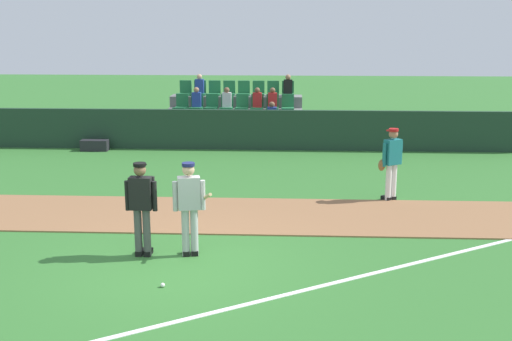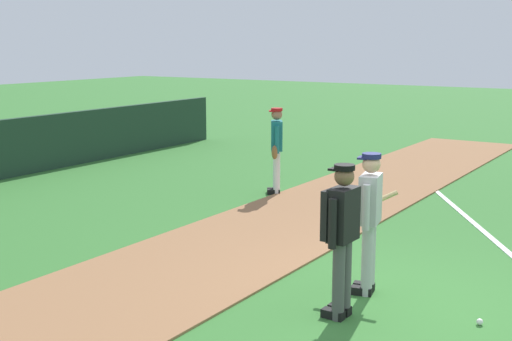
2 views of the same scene
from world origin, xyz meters
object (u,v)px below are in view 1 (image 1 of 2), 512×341
Objects in this scene: baseball at (163,285)px; runner_teal_jersey at (391,162)px; umpire_home_plate at (142,204)px; equipment_bag at (95,145)px; batter_grey_jersey at (190,205)px.

runner_teal_jersey is at bearing 49.83° from baseball.
equipment_bag is at bearing 111.70° from umpire_home_plate.
runner_teal_jersey is 23.78× the size of baseball.
umpire_home_plate is 1.00× the size of runner_teal_jersey.
runner_teal_jersey is at bearing 37.42° from umpire_home_plate.
batter_grey_jersey is at bearing 80.40° from baseball.
batter_grey_jersey is 23.78× the size of baseball.
baseball is at bearing -130.17° from runner_teal_jersey.
batter_grey_jersey is 5.75m from runner_teal_jersey.
batter_grey_jersey is at bearing -137.63° from runner_teal_jersey.
umpire_home_plate is 10.27m from equipment_bag.
umpire_home_plate reaches higher than equipment_bag.
batter_grey_jersey and umpire_home_plate have the same top height.
umpire_home_plate is at bearing -177.30° from batter_grey_jersey.
batter_grey_jersey reaches higher than baseball.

